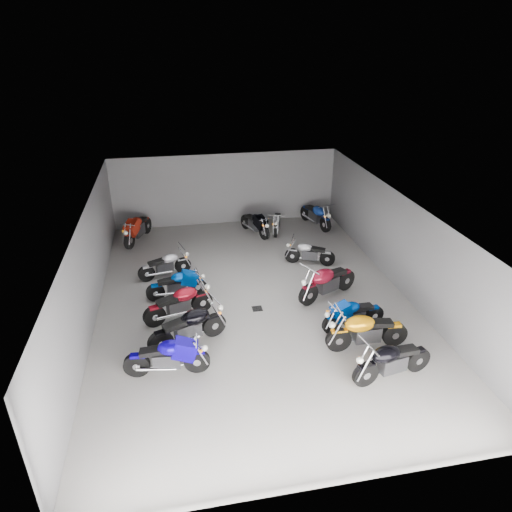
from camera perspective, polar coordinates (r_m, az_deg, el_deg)
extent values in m
plane|color=gray|center=(15.10, -0.20, -5.60)|extent=(14.00, 14.00, 0.00)
cube|color=slate|center=(20.75, -3.79, 8.34)|extent=(10.00, 0.10, 3.20)
cube|color=slate|center=(14.37, -20.22, -1.80)|extent=(0.10, 14.00, 3.20)
cube|color=slate|center=(15.92, 17.78, 1.35)|extent=(0.10, 14.00, 3.20)
cube|color=black|center=(13.67, -0.23, 5.94)|extent=(10.00, 14.00, 0.04)
cube|color=black|center=(14.68, 0.16, -6.59)|extent=(0.32, 0.32, 0.01)
cylinder|color=black|center=(12.16, -7.38, -12.89)|extent=(0.68, 0.19, 0.67)
cylinder|color=black|center=(12.33, -14.68, -13.04)|extent=(0.69, 0.22, 0.67)
cube|color=#2D2D30|center=(12.15, -11.10, -12.61)|extent=(0.71, 0.37, 0.42)
ellipsoid|color=#0E009D|center=(11.92, -10.11, -11.32)|extent=(0.75, 0.48, 0.38)
cube|color=black|center=(12.02, -12.85, -11.54)|extent=(0.67, 0.35, 0.19)
cylinder|color=black|center=(13.37, -5.27, -8.56)|extent=(0.72, 0.39, 0.72)
cylinder|color=black|center=(12.91, -11.83, -10.55)|extent=(0.73, 0.41, 0.72)
cube|color=#2D2D30|center=(13.05, -8.51, -9.15)|extent=(0.80, 0.57, 0.45)
ellipsoid|color=black|center=(12.93, -7.61, -7.56)|extent=(0.87, 0.68, 0.40)
cube|color=black|center=(12.77, -10.09, -8.45)|extent=(0.75, 0.53, 0.20)
cylinder|color=black|center=(14.48, -6.77, -5.74)|extent=(0.69, 0.36, 0.68)
cylinder|color=black|center=(14.04, -12.57, -7.36)|extent=(0.70, 0.38, 0.68)
cube|color=#2D2D30|center=(14.18, -9.65, -6.18)|extent=(0.76, 0.54, 0.43)
ellipsoid|color=maroon|center=(14.07, -8.87, -4.76)|extent=(0.83, 0.65, 0.38)
cube|color=black|center=(13.93, -11.05, -5.51)|extent=(0.71, 0.50, 0.19)
cylinder|color=black|center=(15.41, -7.32, -3.79)|extent=(0.62, 0.19, 0.61)
cylinder|color=black|center=(15.29, -12.45, -4.49)|extent=(0.63, 0.21, 0.61)
cube|color=#2D2D30|center=(15.29, -9.90, -3.83)|extent=(0.65, 0.35, 0.38)
ellipsoid|color=#0446B3|center=(15.16, -9.20, -2.72)|extent=(0.69, 0.45, 0.35)
cube|color=black|center=(15.13, -11.13, -3.11)|extent=(0.61, 0.33, 0.17)
cylinder|color=black|center=(16.86, -9.14, -1.16)|extent=(0.60, 0.29, 0.59)
cylinder|color=black|center=(16.56, -13.53, -2.13)|extent=(0.61, 0.30, 0.59)
cube|color=#2D2D30|center=(16.65, -11.34, -1.36)|extent=(0.66, 0.44, 0.37)
ellipsoid|color=silver|center=(16.57, -10.76, -0.30)|extent=(0.71, 0.54, 0.33)
cube|color=black|center=(16.47, -12.40, -0.78)|extent=(0.62, 0.41, 0.17)
cylinder|color=black|center=(11.98, 13.52, -14.17)|extent=(0.71, 0.26, 0.69)
cylinder|color=black|center=(12.80, 19.51, -12.09)|extent=(0.71, 0.29, 0.69)
cube|color=#2D2D30|center=(12.31, 16.69, -12.72)|extent=(0.75, 0.45, 0.43)
ellipsoid|color=black|center=(11.97, 15.97, -11.74)|extent=(0.80, 0.56, 0.39)
cube|color=black|center=(12.31, 18.19, -11.15)|extent=(0.70, 0.42, 0.20)
cylinder|color=black|center=(12.94, 10.27, -10.27)|extent=(0.72, 0.16, 0.72)
cylinder|color=black|center=(13.52, 16.90, -9.33)|extent=(0.72, 0.19, 0.72)
cube|color=#2D2D30|center=(13.14, 13.71, -9.41)|extent=(0.74, 0.36, 0.45)
ellipsoid|color=orange|center=(12.85, 12.85, -8.25)|extent=(0.77, 0.47, 0.40)
cube|color=black|center=(13.10, 15.33, -8.08)|extent=(0.69, 0.33, 0.20)
cylinder|color=black|center=(13.61, 9.49, -8.39)|extent=(0.63, 0.23, 0.62)
cylinder|color=black|center=(14.28, 14.47, -7.14)|extent=(0.64, 0.24, 0.62)
cube|color=#2D2D30|center=(13.88, 12.08, -7.43)|extent=(0.67, 0.39, 0.39)
ellipsoid|color=#002F91|center=(13.61, 11.43, -6.53)|extent=(0.71, 0.49, 0.35)
cube|color=black|center=(13.88, 13.29, -6.21)|extent=(0.63, 0.36, 0.18)
cylinder|color=black|center=(14.80, 6.58, -4.83)|extent=(0.73, 0.45, 0.74)
cylinder|color=black|center=(15.84, 11.09, -2.95)|extent=(0.74, 0.47, 0.74)
cube|color=#2D2D30|center=(15.25, 8.94, -3.48)|extent=(0.82, 0.63, 0.46)
ellipsoid|color=maroon|center=(14.92, 8.34, -2.55)|extent=(0.90, 0.75, 0.41)
cube|color=black|center=(15.33, 10.02, -2.03)|extent=(0.77, 0.59, 0.21)
cylinder|color=black|center=(17.44, 4.58, 0.06)|extent=(0.58, 0.32, 0.58)
cylinder|color=black|center=(17.37, 8.90, -0.30)|extent=(0.59, 0.34, 0.58)
cube|color=#2D2D30|center=(17.35, 6.75, 0.15)|extent=(0.65, 0.47, 0.36)
ellipsoid|color=#B0B0B5|center=(17.24, 6.14, 1.07)|extent=(0.71, 0.57, 0.33)
cube|color=black|center=(17.23, 7.75, 0.83)|extent=(0.61, 0.44, 0.17)
cylinder|color=black|center=(19.18, -15.54, 1.88)|extent=(0.41, 0.71, 0.71)
cylinder|color=black|center=(20.50, -13.56, 3.72)|extent=(0.43, 0.72, 0.71)
cube|color=#2D2D30|center=(19.80, -14.55, 3.13)|extent=(0.59, 0.80, 0.45)
ellipsoid|color=#A61F0F|center=(19.46, -14.97, 3.81)|extent=(0.71, 0.87, 0.40)
cube|color=black|center=(19.97, -14.22, 4.35)|extent=(0.55, 0.75, 0.20)
cylinder|color=black|center=(19.34, 1.03, 2.96)|extent=(0.37, 0.63, 0.63)
cylinder|color=black|center=(20.43, -1.28, 4.27)|extent=(0.39, 0.64, 0.63)
cube|color=#2D2D30|center=(19.84, -0.16, 3.90)|extent=(0.52, 0.70, 0.39)
ellipsoid|color=black|center=(19.56, 0.20, 4.55)|extent=(0.63, 0.77, 0.35)
cube|color=black|center=(19.98, -0.66, 4.91)|extent=(0.49, 0.66, 0.18)
cylinder|color=black|center=(19.58, 2.47, 3.14)|extent=(0.28, 0.57, 0.57)
cylinder|color=black|center=(20.76, 2.74, 4.52)|extent=(0.29, 0.58, 0.57)
cube|color=#2D2D30|center=(20.13, 2.61, 4.08)|extent=(0.42, 0.63, 0.35)
ellipsoid|color=#AAA9B0|center=(19.85, 2.59, 4.63)|extent=(0.52, 0.68, 0.32)
cube|color=black|center=(20.30, 2.69, 5.03)|extent=(0.40, 0.59, 0.16)
cylinder|color=black|center=(20.31, 8.65, 3.91)|extent=(0.33, 0.70, 0.69)
cylinder|color=black|center=(21.49, 6.25, 5.34)|extent=(0.35, 0.71, 0.69)
cube|color=#2D2D30|center=(20.85, 7.43, 4.92)|extent=(0.51, 0.76, 0.43)
ellipsoid|color=navy|center=(20.55, 7.86, 5.60)|extent=(0.62, 0.82, 0.39)
cube|color=black|center=(21.01, 6.95, 5.99)|extent=(0.48, 0.71, 0.20)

